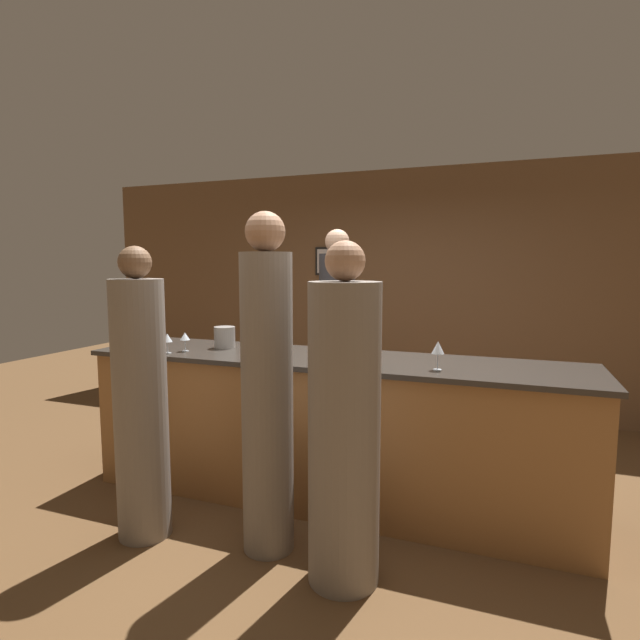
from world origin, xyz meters
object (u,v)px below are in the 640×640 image
bartender (337,348)px  wine_bottle_0 (367,349)px  ice_bucket (225,337)px  guest_2 (267,393)px  guest_1 (344,429)px  guest_0 (141,404)px

bartender → wine_bottle_0: 1.34m
ice_bucket → wine_bottle_0: bearing=-14.7°
wine_bottle_0 → ice_bucket: bearing=165.3°
guest_2 → ice_bucket: (-0.78, 0.81, 0.18)m
guest_1 → wine_bottle_0: guest_1 is taller
guest_0 → bartender: bearing=69.5°
bartender → guest_0: (-0.67, -1.80, -0.10)m
guest_1 → ice_bucket: 1.63m
guest_2 → guest_1: bearing=-14.3°
wine_bottle_0 → guest_1: bearing=-85.8°
wine_bottle_0 → ice_bucket: 1.30m
bartender → wine_bottle_0: bearing=117.2°
guest_1 → ice_bucket: size_ratio=10.94×
guest_0 → guest_1: bearing=0.3°
bartender → wine_bottle_0: (0.60, -1.17, 0.22)m
bartender → guest_1: 1.91m
bartender → wine_bottle_0: bartender is taller
guest_0 → guest_1: guest_1 is taller
guest_0 → wine_bottle_0: bearing=26.0°
guest_2 → wine_bottle_0: (0.47, 0.48, 0.22)m
ice_bucket → bartender: bearing=52.5°
guest_0 → ice_bucket: guest_0 is taller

